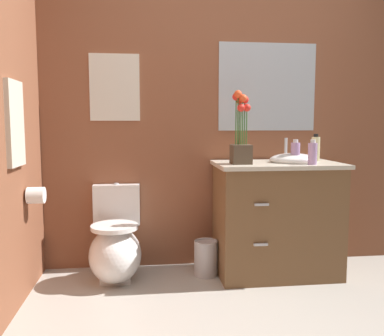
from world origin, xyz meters
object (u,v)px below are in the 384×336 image
Objects in this scene: flower_vase at (241,137)px; toilet_paper_roll at (36,195)px; vanity_cabinet at (277,217)px; hand_wash_bottle at (316,148)px; wall_mirror at (267,87)px; hanging_towel at (15,124)px; soap_bottle at (295,152)px; trash_bin at (206,258)px; lotion_bottle at (313,153)px; wall_poster at (115,87)px; toilet at (116,247)px.

flower_vase reaches higher than toilet_paper_roll.
hand_wash_bottle is (0.34, 0.10, 0.52)m from vanity_cabinet.
hand_wash_bottle reaches higher than vanity_cabinet.
toilet_paper_roll is at bearing -174.37° from vanity_cabinet.
hanging_towel is at bearing -159.57° from wall_mirror.
trash_bin is (-0.66, 0.07, -0.81)m from soap_bottle.
wall_poster is (-1.42, 0.47, 0.49)m from lotion_bottle.
trash_bin is 0.53× the size of wall_poster.
hanging_towel is at bearing -144.76° from toilet.
lotion_bottle reaches higher than trash_bin.
hanging_towel is (-1.97, -0.19, 0.21)m from lotion_bottle.
vanity_cabinet is 0.63m from hand_wash_bottle.
hand_wash_bottle reaches higher than toilet_paper_roll.
hanging_towel is at bearing -105.58° from toilet_paper_roll.
vanity_cabinet is 3.84× the size of trash_bin.
flower_vase is 0.61m from wall_mirror.
vanity_cabinet is (1.22, -0.03, 0.20)m from toilet.
trash_bin is 1.49m from wall_poster.
toilet is 2.54× the size of trash_bin.
flower_vase is at bearing 11.43° from hanging_towel.
wall_poster reaches higher than toilet.
wall_poster is at bearing 161.55° from lotion_bottle.
lotion_bottle is 0.66× the size of trash_bin.
soap_bottle is at bearing 3.75° from toilet_paper_roll.
toilet reaches higher than trash_bin.
trash_bin is at bearing -0.31° from toilet.
vanity_cabinet is at bearing 11.67° from hanging_towel.
toilet is 3.84× the size of lotion_bottle.
vanity_cabinet is 9.49× the size of toilet_paper_roll.
flower_vase is 4.81× the size of toilet_paper_roll.
soap_bottle is (1.34, -0.08, 0.70)m from toilet.
vanity_cabinet is at bearing 5.63° from toilet_paper_roll.
wall_mirror reaches higher than wall_poster.
wall_mirror is (-0.00, 0.29, 1.01)m from vanity_cabinet.
toilet_paper_roll is (-0.50, -0.46, -0.75)m from wall_poster.
wall_poster is at bearing 180.00° from wall_mirror.
wall_poster is 1.02m from toilet_paper_roll.
soap_bottle is (0.12, -0.05, 0.50)m from vanity_cabinet.
toilet_paper_roll is at bearing 74.42° from hanging_towel.
soap_bottle is at bearing 2.70° from flower_vase.
wall_poster is 0.64× the size of wall_mirror.
flower_vase is (-0.30, -0.07, 0.61)m from vanity_cabinet.
wall_poster is at bearing 172.87° from hand_wash_bottle.
vanity_cabinet is 1.05m from wall_mirror.
toilet_paper_roll is (-1.42, -0.10, -0.38)m from flower_vase.
soap_bottle is 0.64× the size of trash_bin.
lotion_bottle reaches higher than toilet_paper_roll.
trash_bin is 0.52× the size of hanging_towel.
soap_bottle reaches higher than toilet.
soap_bottle is 0.34× the size of wall_poster.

